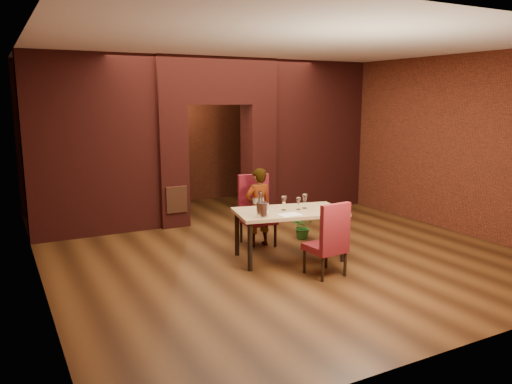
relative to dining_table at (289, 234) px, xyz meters
The scene contains 25 objects.
floor 0.91m from the dining_table, 87.18° to the left, with size 8.00×8.00×0.00m, color #4A2912.
ceiling 2.94m from the dining_table, 87.18° to the left, with size 7.00×8.00×0.04m, color silver.
wall_back 4.98m from the dining_table, 89.52° to the left, with size 7.00×0.04×3.20m, color maroon.
wall_front 3.40m from the dining_table, 89.26° to the right, with size 7.00×0.04×3.20m, color maroon.
wall_left 3.76m from the dining_table, 166.52° to the left, with size 0.04×8.00×3.20m, color maroon.
wall_right 3.84m from the dining_table, 13.18° to the left, with size 0.04×8.00×3.20m, color maroon.
pillar_left 3.07m from the dining_table, 107.81° to the left, with size 0.55×0.55×2.30m, color maroon.
pillar_right 3.10m from the dining_table, 70.70° to the left, with size 0.55×0.55×2.30m, color maroon.
lintel 3.69m from the dining_table, 89.17° to the left, with size 2.45×0.55×0.90m, color maroon.
wing_wall_left 3.86m from the dining_table, 129.37° to the left, with size 2.27×0.35×3.20m, color maroon.
wing_wall_right 3.91m from the dining_table, 49.65° to the left, with size 2.27×0.35×3.20m, color maroon.
vent_panel 2.70m from the dining_table, 109.74° to the left, with size 0.40×0.03×0.50m, color #9F4E2E.
rear_door 4.83m from the dining_table, 94.31° to the left, with size 0.90×0.08×2.10m, color black.
rear_door_frame 4.79m from the dining_table, 94.34° to the left, with size 1.02×0.04×2.22m, color black.
dining_table is the anchor object (origin of this frame).
chair_far 0.89m from the dining_table, 94.98° to the left, with size 0.53×0.53×1.16m, color maroon.
chair_near 0.86m from the dining_table, 86.22° to the right, with size 0.48×0.48×1.05m, color maroon.
person_seated 0.86m from the dining_table, 97.11° to the left, with size 0.48×0.31×1.31m, color silver.
wine_glass_a 0.49m from the dining_table, 145.65° to the left, with size 0.09×0.09×0.21m, color white, non-canonical shape.
wine_glass_b 0.49m from the dining_table, ahead, with size 0.08×0.08×0.19m, color white, non-canonical shape.
wine_glass_c 0.56m from the dining_table, ahead, with size 0.09×0.09×0.22m, color white, non-canonical shape.
tasting_sheet 0.47m from the dining_table, 120.25° to the right, with size 0.31×0.23×0.00m, color white.
wine_bucket 0.77m from the dining_table, 161.29° to the right, with size 0.17×0.17×0.21m, color silver.
water_bottle 0.69m from the dining_table, 157.02° to the left, with size 0.07×0.07×0.31m, color white.
potted_plant 1.16m from the dining_table, 46.17° to the left, with size 0.39×0.34×0.43m, color #255E1E.
Camera 1 is at (-3.95, -7.08, 2.43)m, focal length 35.00 mm.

